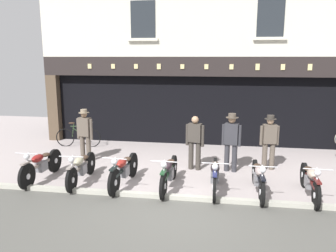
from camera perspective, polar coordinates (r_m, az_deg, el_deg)
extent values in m
cube|color=#9F9493|center=(12.82, 4.25, -3.55)|extent=(23.63, 10.00, 0.08)
cube|color=#A8A79A|center=(8.17, 1.17, -12.09)|extent=(23.63, 0.16, 0.18)
cube|color=black|center=(14.81, 5.11, 3.76)|extent=(10.70, 4.00, 2.60)
cube|color=#4C3D2D|center=(14.31, -18.56, 2.93)|extent=(0.44, 0.36, 2.60)
cube|color=#23282D|center=(13.06, 4.56, 3.31)|extent=(10.24, 0.03, 2.18)
cube|color=black|center=(12.51, 4.51, 9.94)|extent=(11.63, 0.24, 0.70)
cube|color=#DBC684|center=(13.30, -13.04, 9.78)|extent=(0.14, 0.03, 0.18)
cube|color=#DBC684|center=(12.98, -9.22, 9.89)|extent=(0.14, 0.03, 0.17)
cube|color=#DBC684|center=(12.74, -5.40, 9.95)|extent=(0.14, 0.03, 0.17)
cube|color=#DBC684|center=(12.55, -1.55, 9.98)|extent=(0.14, 0.03, 0.20)
cube|color=#DBC684|center=(12.42, 2.43, 9.95)|extent=(0.14, 0.03, 0.16)
cube|color=#DBC684|center=(12.34, 6.47, 9.88)|extent=(0.14, 0.03, 0.17)
cube|color=#DBC684|center=(12.33, 10.63, 9.76)|extent=(0.14, 0.03, 0.18)
cube|color=#DBC684|center=(12.39, 14.83, 9.59)|extent=(0.14, 0.03, 0.22)
cube|color=#DBC684|center=(12.49, 18.76, 9.38)|extent=(0.14, 0.03, 0.20)
cube|color=#DBC684|center=(12.67, 22.77, 9.12)|extent=(0.14, 0.03, 0.21)
cube|color=beige|center=(12.65, 4.66, 17.47)|extent=(11.63, 0.40, 2.61)
cube|color=#23282D|center=(12.74, -4.24, 17.44)|extent=(0.90, 0.02, 1.30)
cube|color=beige|center=(12.64, -4.23, 14.30)|extent=(1.10, 0.12, 0.10)
cube|color=#23282D|center=(12.49, 16.89, 17.11)|extent=(0.90, 0.02, 1.30)
cube|color=beige|center=(12.40, 16.72, 13.92)|extent=(1.10, 0.12, 0.10)
cylinder|color=black|center=(9.33, -22.65, -7.83)|extent=(0.09, 0.67, 0.67)
cylinder|color=silver|center=(9.33, -22.65, -7.83)|extent=(0.10, 0.15, 0.15)
cylinder|color=black|center=(10.42, -18.52, -5.54)|extent=(0.10, 0.67, 0.67)
cylinder|color=silver|center=(10.42, -18.52, -5.54)|extent=(0.11, 0.15, 0.15)
cube|color=gray|center=(9.83, -20.52, -5.96)|extent=(0.11, 1.25, 0.07)
cube|color=slate|center=(9.85, -20.49, -6.35)|extent=(0.21, 0.33, 0.26)
ellipsoid|color=maroon|center=(9.64, -21.10, -5.10)|extent=(0.24, 0.47, 0.20)
ellipsoid|color=#38281E|center=(9.98, -19.86, -4.58)|extent=(0.21, 0.31, 0.10)
cube|color=gray|center=(9.22, -22.82, -5.75)|extent=(0.11, 0.36, 0.04)
sphere|color=silver|center=(9.23, -22.68, -4.78)|extent=(0.15, 0.15, 0.15)
cylinder|color=silver|center=(9.21, -22.72, -4.30)|extent=(0.62, 0.05, 0.02)
cylinder|color=silver|center=(9.27, -22.65, -6.06)|extent=(0.04, 0.26, 0.61)
cylinder|color=black|center=(8.76, -15.92, -8.72)|extent=(0.10, 0.64, 0.64)
cylinder|color=silver|center=(8.76, -15.92, -8.72)|extent=(0.11, 0.14, 0.14)
cylinder|color=black|center=(9.97, -12.92, -6.09)|extent=(0.11, 0.64, 0.64)
cylinder|color=silver|center=(9.97, -12.92, -6.09)|extent=(0.12, 0.15, 0.14)
cube|color=gray|center=(9.32, -14.35, -6.63)|extent=(0.13, 1.26, 0.07)
cube|color=slate|center=(9.34, -14.33, -7.04)|extent=(0.21, 0.33, 0.26)
ellipsoid|color=tan|center=(9.12, -14.78, -5.74)|extent=(0.24, 0.47, 0.20)
ellipsoid|color=#38281E|center=(9.49, -13.88, -5.14)|extent=(0.21, 0.31, 0.10)
cube|color=gray|center=(8.65, -16.04, -6.62)|extent=(0.12, 0.36, 0.04)
sphere|color=silver|center=(8.66, -15.95, -5.48)|extent=(0.15, 0.15, 0.15)
cylinder|color=silver|center=(8.63, -15.98, -4.97)|extent=(0.62, 0.05, 0.02)
cylinder|color=silver|center=(8.70, -15.92, -6.84)|extent=(0.05, 0.29, 0.60)
cylinder|color=black|center=(8.32, -9.06, -9.37)|extent=(0.11, 0.68, 0.68)
cylinder|color=silver|center=(8.32, -9.06, -9.37)|extent=(0.11, 0.15, 0.15)
cylinder|color=black|center=(9.55, -5.95, -6.51)|extent=(0.12, 0.68, 0.68)
cylinder|color=silver|center=(9.55, -5.95, -6.51)|extent=(0.12, 0.16, 0.15)
cube|color=black|center=(8.89, -7.41, -7.11)|extent=(0.15, 1.29, 0.07)
cube|color=slate|center=(8.91, -7.40, -7.54)|extent=(0.22, 0.33, 0.26)
ellipsoid|color=maroon|center=(8.68, -7.83, -6.20)|extent=(0.25, 0.47, 0.20)
ellipsoid|color=#38281E|center=(9.06, -6.89, -5.55)|extent=(0.22, 0.31, 0.10)
cube|color=black|center=(8.20, -9.14, -7.03)|extent=(0.12, 0.37, 0.04)
sphere|color=silver|center=(8.21, -9.02, -5.96)|extent=(0.15, 0.15, 0.15)
cylinder|color=silver|center=(8.18, -9.04, -5.43)|extent=(0.62, 0.06, 0.02)
cylinder|color=silver|center=(8.25, -9.02, -7.40)|extent=(0.05, 0.26, 0.61)
cylinder|color=black|center=(8.04, -0.79, -10.07)|extent=(0.09, 0.65, 0.65)
cylinder|color=silver|center=(8.04, -0.79, -10.07)|extent=(0.10, 0.15, 0.14)
cylinder|color=black|center=(9.36, 0.98, -6.92)|extent=(0.10, 0.65, 0.65)
cylinder|color=silver|center=(9.36, 0.98, -6.92)|extent=(0.11, 0.15, 0.14)
cube|color=#1B3F23|center=(8.66, 0.17, -7.63)|extent=(0.11, 1.31, 0.07)
cube|color=slate|center=(8.68, 0.17, -8.06)|extent=(0.21, 0.33, 0.26)
ellipsoid|color=black|center=(8.43, -0.05, -6.72)|extent=(0.23, 0.47, 0.20)
ellipsoid|color=#38281E|center=(8.84, 0.48, -5.99)|extent=(0.21, 0.31, 0.10)
cube|color=#1B3F23|center=(7.92, -0.80, -7.74)|extent=(0.11, 0.36, 0.04)
sphere|color=silver|center=(7.93, -0.71, -6.55)|extent=(0.15, 0.15, 0.15)
cylinder|color=silver|center=(7.90, -0.71, -5.99)|extent=(0.62, 0.04, 0.02)
cylinder|color=silver|center=(7.98, -0.74, -8.02)|extent=(0.04, 0.27, 0.61)
cylinder|color=black|center=(7.98, 7.82, -10.34)|extent=(0.08, 0.65, 0.65)
cylinder|color=silver|center=(7.98, 7.82, -10.34)|extent=(0.10, 0.15, 0.14)
cylinder|color=black|center=(9.21, 7.92, -7.32)|extent=(0.09, 0.65, 0.65)
cylinder|color=silver|center=(9.21, 7.92, -7.32)|extent=(0.11, 0.15, 0.14)
cube|color=navy|center=(8.55, 7.90, -7.97)|extent=(0.09, 1.21, 0.07)
cube|color=slate|center=(8.57, 7.88, -8.41)|extent=(0.20, 0.32, 0.26)
ellipsoid|color=black|center=(8.34, 7.92, -7.03)|extent=(0.23, 0.46, 0.20)
ellipsoid|color=#38281E|center=(8.72, 7.95, -6.34)|extent=(0.20, 0.30, 0.10)
cube|color=navy|center=(7.86, 7.89, -7.99)|extent=(0.11, 0.36, 0.04)
sphere|color=silver|center=(7.86, 7.93, -6.80)|extent=(0.15, 0.15, 0.15)
cylinder|color=silver|center=(7.84, 7.94, -6.24)|extent=(0.62, 0.03, 0.02)
cylinder|color=silver|center=(7.91, 7.88, -8.29)|extent=(0.04, 0.25, 0.62)
cylinder|color=black|center=(8.00, 15.51, -10.67)|extent=(0.08, 0.64, 0.64)
cylinder|color=silver|center=(8.00, 15.51, -10.67)|extent=(0.10, 0.14, 0.14)
cylinder|color=black|center=(9.31, 14.40, -7.42)|extent=(0.09, 0.64, 0.64)
cylinder|color=silver|center=(9.31, 14.40, -7.42)|extent=(0.11, 0.14, 0.14)
cube|color=black|center=(8.61, 14.95, -8.18)|extent=(0.10, 1.30, 0.07)
cube|color=slate|center=(8.64, 14.92, -8.61)|extent=(0.21, 0.32, 0.26)
ellipsoid|color=gray|center=(8.39, 15.16, -7.27)|extent=(0.23, 0.46, 0.20)
ellipsoid|color=#38281E|center=(8.79, 14.81, -6.52)|extent=(0.21, 0.30, 0.10)
cube|color=black|center=(7.88, 15.64, -8.39)|extent=(0.11, 0.36, 0.04)
sphere|color=silver|center=(7.89, 15.65, -7.14)|extent=(0.15, 0.15, 0.15)
cylinder|color=silver|center=(7.86, 15.68, -6.58)|extent=(0.62, 0.04, 0.02)
cylinder|color=silver|center=(7.93, 15.58, -8.62)|extent=(0.04, 0.29, 0.60)
cylinder|color=black|center=(8.23, 23.67, -10.65)|extent=(0.09, 0.63, 0.63)
cylinder|color=silver|center=(8.23, 23.67, -10.65)|extent=(0.10, 0.14, 0.14)
cylinder|color=black|center=(9.48, 21.89, -7.61)|extent=(0.10, 0.63, 0.63)
cylinder|color=silver|center=(9.48, 21.89, -7.61)|extent=(0.11, 0.14, 0.14)
cube|color=#561918|center=(8.81, 22.78, -8.29)|extent=(0.11, 1.26, 0.07)
cube|color=slate|center=(8.83, 22.74, -8.72)|extent=(0.21, 0.33, 0.26)
ellipsoid|color=tan|center=(8.60, 23.10, -7.39)|extent=(0.23, 0.47, 0.20)
ellipsoid|color=#38281E|center=(8.98, 22.55, -6.69)|extent=(0.21, 0.31, 0.10)
cube|color=#561918|center=(8.12, 23.86, -8.47)|extent=(0.11, 0.36, 0.04)
sphere|color=silver|center=(8.12, 23.86, -7.22)|extent=(0.15, 0.15, 0.15)
cylinder|color=silver|center=(8.09, 23.91, -6.68)|extent=(0.62, 0.04, 0.02)
cylinder|color=silver|center=(8.17, 23.77, -8.66)|extent=(0.04, 0.26, 0.61)
cylinder|color=brown|center=(11.12, -13.21, -3.70)|extent=(0.15, 0.15, 0.85)
cylinder|color=brown|center=(11.23, -14.16, -3.59)|extent=(0.15, 0.15, 0.85)
cube|color=brown|center=(11.02, -13.86, -0.14)|extent=(0.41, 0.28, 0.59)
cube|color=silver|center=(11.10, -13.56, 0.33)|extent=(0.14, 0.04, 0.33)
cube|color=#47234C|center=(11.11, -13.52, 0.29)|extent=(0.05, 0.02, 0.31)
cylinder|color=brown|center=(10.91, -12.80, -0.59)|extent=(0.09, 0.09, 0.65)
cylinder|color=brown|center=(11.16, -14.86, -0.42)|extent=(0.09, 0.09, 0.65)
sphere|color=#9E7A5B|center=(10.95, -13.96, 1.92)|extent=(0.19, 0.19, 0.19)
cylinder|color=#7F705B|center=(10.94, -13.97, 2.20)|extent=(0.33, 0.33, 0.01)
cylinder|color=#7F705B|center=(10.93, -13.98, 2.47)|extent=(0.20, 0.20, 0.11)
cylinder|color=#38332D|center=(10.06, 5.09, -4.99)|extent=(0.15, 0.15, 0.87)
cylinder|color=#38332D|center=(10.12, 3.89, -4.87)|extent=(0.15, 0.15, 0.87)
cube|color=#38332D|center=(9.92, 4.55, -1.13)|extent=(0.42, 0.29, 0.54)
cube|color=white|center=(10.02, 4.75, -0.64)|extent=(0.14, 0.05, 0.30)
cube|color=#47234C|center=(10.03, 4.77, -0.68)|extent=(0.05, 0.02, 0.28)
cylinder|color=#38332D|center=(9.88, 5.85, -1.70)|extent=(0.09, 0.09, 0.63)
cylinder|color=#38332D|center=(10.01, 3.26, -1.48)|extent=(0.09, 0.09, 0.63)
sphere|color=#9E7A5B|center=(9.84, 4.59, 1.06)|extent=(0.21, 0.21, 0.21)
cylinder|color=#2D2D33|center=(10.05, 11.10, -5.28)|extent=(0.15, 0.15, 0.83)
cylinder|color=#2D2D33|center=(10.09, 9.87, -5.17)|extent=(0.15, 0.15, 0.83)
cube|color=#2D2D33|center=(9.89, 10.63, -1.32)|extent=(0.42, 0.29, 0.61)
cube|color=silver|center=(9.99, 10.77, -0.77)|extent=(0.14, 0.05, 0.34)
cube|color=maroon|center=(10.00, 10.78, -0.83)|extent=(0.05, 0.02, 0.32)
cylinder|color=#2D2D33|center=(9.86, 11.97, -1.64)|extent=(0.09, 0.09, 0.61)
cylinder|color=#2D2D33|center=(9.95, 9.30, -1.44)|extent=(0.09, 0.09, 0.61)
sphere|color=#9E7A5B|center=(9.81, 10.72, 1.08)|extent=(0.21, 0.21, 0.21)
cylinder|color=#4C4238|center=(9.80, 10.74, 1.42)|extent=(0.36, 0.36, 0.01)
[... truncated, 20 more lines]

